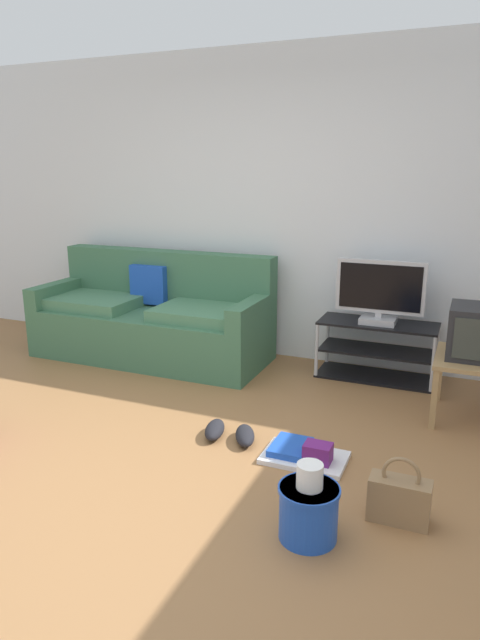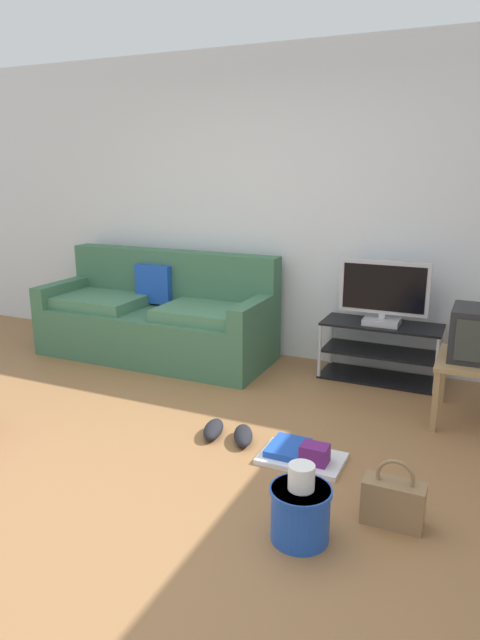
# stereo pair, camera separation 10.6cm
# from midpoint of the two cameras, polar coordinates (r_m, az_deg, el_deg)

# --- Properties ---
(ground_plane) EXTENTS (9.00, 9.80, 0.02)m
(ground_plane) POSITION_cam_midpoint_polar(r_m,az_deg,el_deg) (3.33, -11.19, -15.87)
(ground_plane) COLOR olive
(wall_back) EXTENTS (9.00, 0.10, 2.70)m
(wall_back) POSITION_cam_midpoint_polar(r_m,az_deg,el_deg) (5.08, 3.74, 11.26)
(wall_back) COLOR silver
(wall_back) RESTS_ON ground_plane
(couch) EXTENTS (2.14, 0.85, 0.95)m
(couch) POSITION_cam_midpoint_polar(r_m,az_deg,el_deg) (5.23, -9.33, 0.06)
(couch) COLOR #3D6B4C
(couch) RESTS_ON ground_plane
(tv_stand) EXTENTS (0.95, 0.40, 0.48)m
(tv_stand) POSITION_cam_midpoint_polar(r_m,az_deg,el_deg) (4.76, 13.07, -3.02)
(tv_stand) COLOR black
(tv_stand) RESTS_ON ground_plane
(flat_tv) EXTENTS (0.70, 0.22, 0.51)m
(flat_tv) POSITION_cam_midpoint_polar(r_m,az_deg,el_deg) (4.62, 13.39, 2.71)
(flat_tv) COLOR #B2B2B7
(flat_tv) RESTS_ON tv_stand
(side_table) EXTENTS (0.59, 0.59, 0.45)m
(side_table) POSITION_cam_midpoint_polar(r_m,az_deg,el_deg) (4.14, 22.53, -4.41)
(side_table) COLOR #9E7A4C
(side_table) RESTS_ON ground_plane
(handbag) EXTENTS (0.30, 0.13, 0.35)m
(handbag) POSITION_cam_midpoint_polar(r_m,az_deg,el_deg) (2.98, 14.85, -17.13)
(handbag) COLOR olive
(handbag) RESTS_ON ground_plane
(cleaning_bucket) EXTENTS (0.29, 0.29, 0.38)m
(cleaning_bucket) POSITION_cam_midpoint_polar(r_m,az_deg,el_deg) (2.78, 5.84, -18.46)
(cleaning_bucket) COLOR blue
(cleaning_bucket) RESTS_ON ground_plane
(sneakers_pair) EXTENTS (0.42, 0.30, 0.09)m
(sneakers_pair) POSITION_cam_midpoint_polar(r_m,az_deg,el_deg) (3.69, -1.89, -11.35)
(sneakers_pair) COLOR black
(sneakers_pair) RESTS_ON ground_plane
(floor_tray) EXTENTS (0.50, 0.33, 0.14)m
(floor_tray) POSITION_cam_midpoint_polar(r_m,az_deg,el_deg) (3.47, 5.60, -13.36)
(floor_tray) COLOR silver
(floor_tray) RESTS_ON ground_plane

